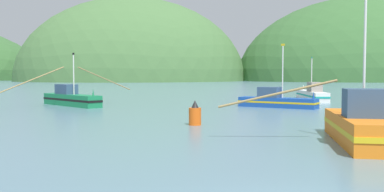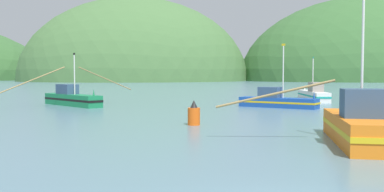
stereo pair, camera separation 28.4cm
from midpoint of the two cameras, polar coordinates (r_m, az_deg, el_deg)
hill_far_left at (r=228.88m, az=22.85°, el=1.96°), size 131.02×104.82×83.24m
hill_mid_left at (r=204.80m, az=-7.57°, el=2.07°), size 109.89×87.91×79.72m
fishing_boat_orange at (r=21.45m, az=22.54°, el=-3.80°), size 13.00×8.45×7.29m
fishing_boat_green at (r=45.28m, az=-15.96°, el=-0.28°), size 12.68×8.72×5.47m
fishing_boat_white at (r=54.34m, az=16.39°, el=0.21°), size 4.47×10.98×5.47m
fishing_boat_blue at (r=41.98m, az=11.68°, el=-0.62°), size 6.79×6.76×6.24m
channel_buoy at (r=26.93m, az=0.56°, el=-2.57°), size 0.80×0.80×1.62m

